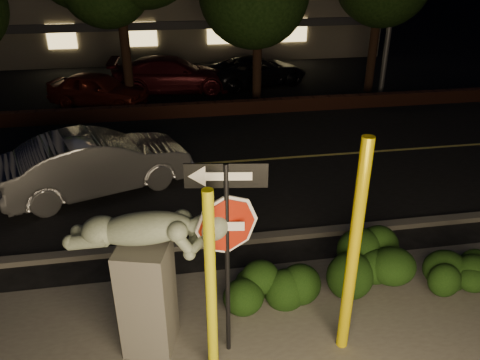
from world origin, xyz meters
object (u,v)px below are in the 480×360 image
object	(u,v)px
yellow_pole_right	(353,253)
parked_car_red	(98,90)
signpost	(227,226)
parked_car_darkred	(172,75)
sculpture	(147,266)
parked_car_dark	(257,71)
yellow_pole_left	(211,289)
silver_sedan	(97,163)

from	to	relation	value
yellow_pole_right	parked_car_red	distance (m)	14.28
signpost	parked_car_darkred	size ratio (longest dim) A/B	0.62
signpost	sculpture	bearing A→B (deg)	174.23
sculpture	parked_car_dark	bearing A→B (deg)	88.07
signpost	sculpture	size ratio (longest dim) A/B	1.28
yellow_pole_right	parked_car_red	xyz separation A→B (m)	(-4.92, 13.36, -1.10)
signpost	yellow_pole_right	bearing A→B (deg)	1.65
parked_car_dark	yellow_pole_left	bearing A→B (deg)	149.60
yellow_pole_right	sculpture	xyz separation A→B (m)	(-2.88, 0.50, -0.23)
sculpture	parked_car_dark	xyz separation A→B (m)	(4.65, 14.88, -0.89)
yellow_pole_left	signpost	world-z (taller)	signpost
parked_car_darkred	parked_car_dark	world-z (taller)	parked_car_darkred
signpost	silver_sedan	bearing A→B (deg)	121.58
yellow_pole_left	yellow_pole_right	world-z (taller)	yellow_pole_right
yellow_pole_left	parked_car_darkred	xyz separation A→B (m)	(0.03, 15.02, -0.76)
signpost	silver_sedan	distance (m)	6.48
parked_car_red	sculpture	bearing A→B (deg)	-147.39
yellow_pole_left	parked_car_dark	world-z (taller)	yellow_pole_left
yellow_pole_right	signpost	bearing A→B (deg)	173.01
parked_car_dark	parked_car_darkred	bearing A→B (deg)	80.85
yellow_pole_left	parked_car_darkred	size ratio (longest dim) A/B	0.59
signpost	sculpture	world-z (taller)	signpost
yellow_pole_left	parked_car_red	xyz separation A→B (m)	(-2.89, 13.49, -0.85)
yellow_pole_left	yellow_pole_right	xyz separation A→B (m)	(2.03, 0.13, 0.25)
yellow_pole_left	parked_car_dark	xyz separation A→B (m)	(3.81, 15.52, -0.87)
parked_car_red	parked_car_dark	size ratio (longest dim) A/B	0.84
sculpture	parked_car_red	world-z (taller)	sculpture
silver_sedan	parked_car_red	world-z (taller)	silver_sedan
yellow_pole_right	silver_sedan	bearing A→B (deg)	124.98
yellow_pole_right	parked_car_dark	xyz separation A→B (m)	(1.77, 15.38, -1.12)
parked_car_red	parked_car_darkred	size ratio (longest dim) A/B	0.75
signpost	sculpture	distance (m)	1.37
yellow_pole_right	sculpture	distance (m)	2.93
silver_sedan	parked_car_darkred	bearing A→B (deg)	-33.56
yellow_pole_left	silver_sedan	bearing A→B (deg)	109.52
yellow_pole_left	silver_sedan	distance (m)	6.58
silver_sedan	parked_car_dark	xyz separation A→B (m)	(5.99, 9.35, -0.13)
parked_car_darkred	signpost	bearing A→B (deg)	-176.48
parked_car_darkred	parked_car_dark	xyz separation A→B (m)	(3.78, 0.50, -0.11)
yellow_pole_left	signpost	xyz separation A→B (m)	(0.27, 0.35, 0.75)
silver_sedan	parked_car_dark	distance (m)	11.11
parked_car_red	parked_car_dark	bearing A→B (deg)	-49.59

